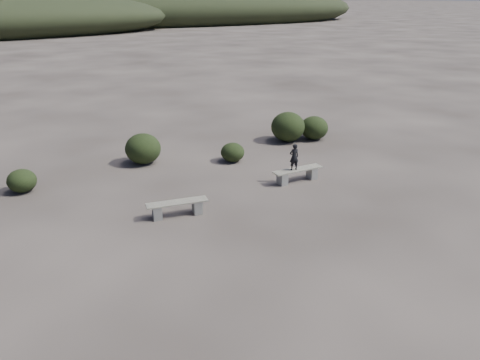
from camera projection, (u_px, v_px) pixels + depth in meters
ground at (315, 261)px, 12.14m from camera, size 1200.00×1200.00×0.00m
bench_left at (177, 207)px, 14.51m from camera, size 1.95×0.72×0.48m
bench_right at (297, 174)px, 17.22m from camera, size 1.97×0.45×0.49m
seated_person at (294, 157)px, 16.89m from camera, size 0.39×0.29×0.99m
shrub_a at (22, 181)px, 16.28m from camera, size 0.99×0.99×0.81m
shrub_b at (143, 149)px, 19.00m from camera, size 1.44×1.44×1.24m
shrub_c at (233, 152)px, 19.29m from camera, size 0.98×0.98×0.78m
shrub_d at (288, 127)px, 21.90m from camera, size 1.58×1.58×1.38m
shrub_e at (314, 128)px, 22.25m from camera, size 1.33×1.33×1.11m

